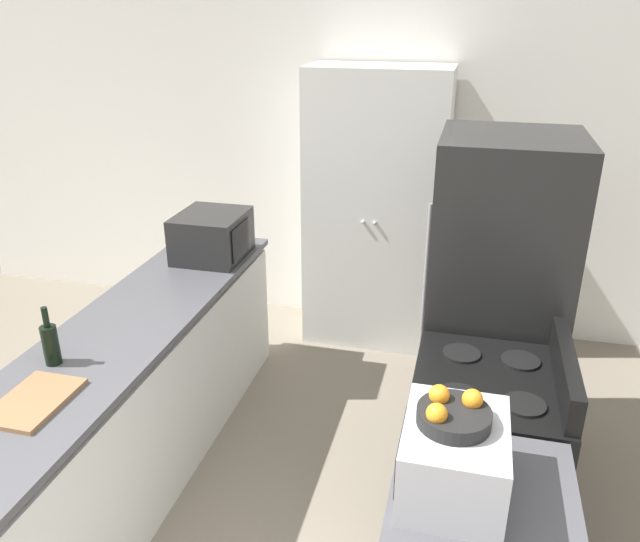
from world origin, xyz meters
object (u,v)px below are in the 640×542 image
(microwave, at_px, (212,236))
(toaster_oven, at_px, (453,459))
(fruit_bowl, at_px, (453,413))
(wine_bottle, at_px, (51,343))
(refrigerator, at_px, (495,303))
(stove, at_px, (480,460))
(pantry_cabinet, at_px, (376,211))

(microwave, distance_m, toaster_oven, 2.32)
(toaster_oven, height_order, fruit_bowl, fruit_bowl)
(wine_bottle, xyz_separation_m, fruit_bowl, (1.73, -0.36, 0.19))
(refrigerator, distance_m, microwave, 1.73)
(wine_bottle, bearing_deg, microwave, 82.26)
(stove, xyz_separation_m, fruit_bowl, (-0.14, -0.70, 0.72))
(refrigerator, distance_m, wine_bottle, 2.19)
(stove, bearing_deg, toaster_oven, -100.35)
(microwave, bearing_deg, refrigerator, -8.60)
(fruit_bowl, bearing_deg, refrigerator, 83.45)
(pantry_cabinet, relative_size, toaster_oven, 4.83)
(stove, distance_m, refrigerator, 0.86)
(refrigerator, xyz_separation_m, microwave, (-1.71, 0.26, 0.14))
(pantry_cabinet, bearing_deg, stove, -66.65)
(refrigerator, relative_size, wine_bottle, 6.49)
(pantry_cabinet, height_order, fruit_bowl, pantry_cabinet)
(pantry_cabinet, xyz_separation_m, toaster_oven, (0.68, -2.58, 0.02))
(refrigerator, xyz_separation_m, toaster_oven, (-0.15, -1.46, 0.12))
(stove, relative_size, fruit_bowl, 4.51)
(pantry_cabinet, bearing_deg, toaster_oven, -75.33)
(fruit_bowl, bearing_deg, microwave, 132.20)
(toaster_oven, bearing_deg, pantry_cabinet, 104.67)
(pantry_cabinet, xyz_separation_m, stove, (0.81, -1.87, -0.54))
(stove, distance_m, microwave, 2.05)
(microwave, height_order, wine_bottle, microwave)
(stove, bearing_deg, refrigerator, 88.40)
(refrigerator, bearing_deg, pantry_cabinet, 126.34)
(stove, bearing_deg, microwave, 149.31)
(stove, xyz_separation_m, microwave, (-1.69, 1.00, 0.58))
(refrigerator, bearing_deg, toaster_oven, -95.92)
(microwave, distance_m, fruit_bowl, 2.30)
(stove, distance_m, toaster_oven, 0.92)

